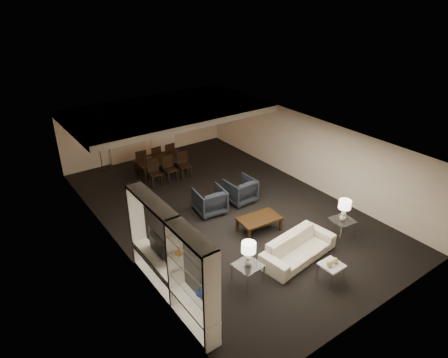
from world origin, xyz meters
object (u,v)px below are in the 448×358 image
Objects in this scene: chair_nm at (170,169)px; armchair_left at (210,201)px; pendant_light at (176,122)px; side_table_right at (341,228)px; marble_table at (331,273)px; chair_fm at (154,157)px; sofa at (298,248)px; vase_blue at (200,292)px; vase_amber at (179,252)px; table_lamp_right at (344,210)px; coffee_table at (259,224)px; armchair_right at (240,190)px; table_lamp_left at (248,254)px; chair_fl at (140,161)px; floor_speaker at (172,255)px; television at (156,246)px; dining_table at (162,167)px; floor_lamp at (99,149)px; chair_nl at (155,173)px; chair_nr at (185,165)px; chair_fr at (168,154)px; side_table_left at (248,274)px.

armchair_left is at bearing -92.00° from chair_nm.
pendant_light is 7.04m from side_table_right.
chair_fm reaches higher than marble_table.
vase_blue reaches higher than sofa.
side_table_right is 5.34m from vase_amber.
table_lamp_right is 1.24× the size of marble_table.
coffee_table is 4.24m from vase_blue.
armchair_right is 4.93× the size of vase_amber.
armchair_left is 3.51m from table_lamp_left.
pendant_light is 2.03m from chair_fl.
floor_speaker is at bearing -120.60° from pendant_light.
armchair_right is 0.96× the size of chair_fm.
chair_nm is at bearing 117.21° from chair_fl.
armchair_right is 4.53m from television.
vase_blue is 0.20× the size of chair_nm.
chair_nm reaches higher than dining_table.
pendant_light is 0.83× the size of table_lamp_right.
chair_nm is at bearing 94.40° from marble_table.
floor_lamp reaches higher than table_lamp_right.
coffee_table is 1.01× the size of floor_speaker.
pendant_light is 0.55× the size of chair_nl.
chair_nr is at bearing -79.54° from armchair_right.
armchair_right is at bearing 116.15° from chair_fl.
chair_fr is at bearing 50.81° from dining_table.
vase_amber reaches higher than armchair_right.
marble_table reaches higher than coffee_table.
chair_fl is at bearing -21.01° from television.
side_table_left is 3.45m from table_lamp_right.
coffee_table is at bearing 43.26° from side_table_left.
armchair_left is 1.79× the size of marble_table.
chair_nr is at bearing 58.57° from floor_speaker.
chair_nm reaches higher than coffee_table.
sofa is 2.45× the size of armchair_left.
table_lamp_left is (-2.30, -3.30, 0.47)m from armchair_right.
chair_nr is 1.00× the size of chair_fm.
vase_blue is at bearing 172.81° from marble_table.
chair_nr reaches higher than side_table_right.
floor_lamp is at bearing 82.42° from vase_blue.
floor_lamp reaches higher than dining_table.
dining_table is at bearing -28.58° from television.
dining_table is 1.92× the size of chair_fr.
television is at bearing 56.24° from chair_fr.
table_lamp_left is 0.52× the size of floor_speaker.
side_table_left is 2.07m from vase_blue.
floor_lamp is at bearing 120.72° from chair_nl.
table_lamp_left reaches higher than armchair_right.
television is 1.06× the size of chair_nr.
chair_fr is at bearing -83.25° from armchair_right.
chair_fm is (-0.70, 0.60, -1.45)m from pendant_light.
chair_fr is at bearing 63.86° from vase_amber.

